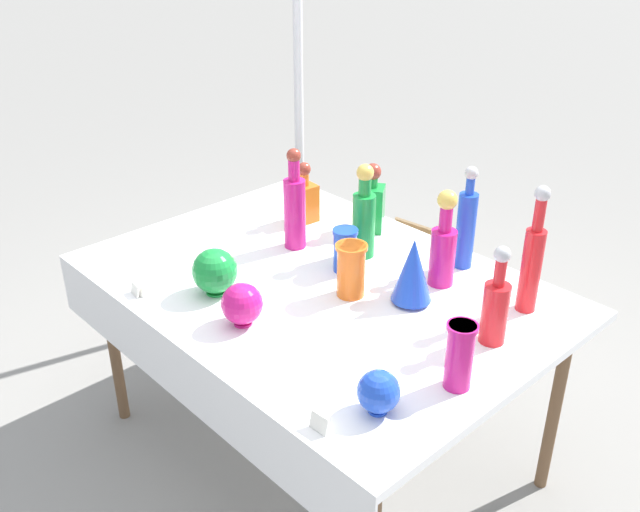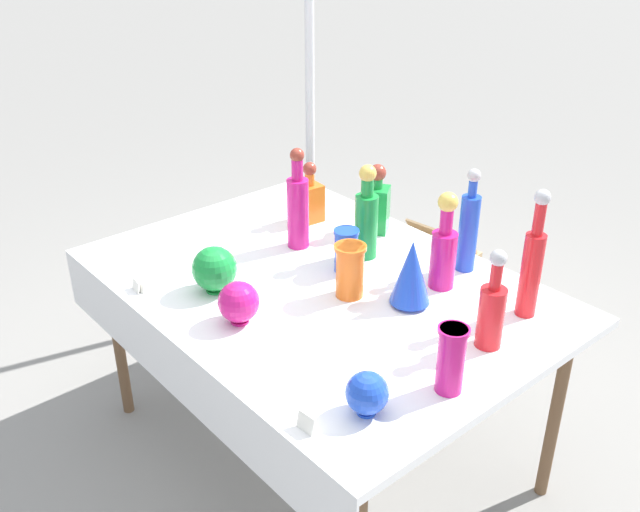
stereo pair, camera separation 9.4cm
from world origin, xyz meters
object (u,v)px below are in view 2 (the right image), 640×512
(fluted_vase_0, at_px, (411,272))
(round_bowl_1, at_px, (367,393))
(tall_bottle_1, at_px, (366,218))
(tall_bottle_4, at_px, (468,228))
(slender_vase_1, at_px, (350,269))
(slender_vase_2, at_px, (451,358))
(tall_bottle_2, at_px, (532,264))
(square_decanter_0, at_px, (310,198))
(slender_vase_0, at_px, (346,249))
(tall_bottle_5, at_px, (492,310))
(cardboard_box_behind_left, at_px, (426,281))
(square_decanter_1, at_px, (376,203))
(tall_bottle_3, at_px, (298,207))
(canopy_pole, at_px, (310,114))
(round_bowl_2, at_px, (239,302))
(tall_bottle_0, at_px, (444,248))
(round_bowl_0, at_px, (214,269))

(fluted_vase_0, relative_size, round_bowl_1, 1.88)
(tall_bottle_1, bearing_deg, tall_bottle_4, 33.73)
(slender_vase_1, relative_size, slender_vase_2, 0.93)
(tall_bottle_2, xyz_separation_m, square_decanter_0, (-1.00, -0.07, -0.08))
(tall_bottle_4, height_order, slender_vase_0, tall_bottle_4)
(tall_bottle_1, height_order, tall_bottle_4, tall_bottle_4)
(tall_bottle_5, height_order, slender_vase_1, tall_bottle_5)
(tall_bottle_1, xyz_separation_m, tall_bottle_5, (0.65, -0.12, -0.03))
(slender_vase_0, xyz_separation_m, cardboard_box_behind_left, (-0.41, 0.94, -0.66))
(square_decanter_1, distance_m, slender_vase_2, 1.01)
(tall_bottle_3, relative_size, square_decanter_0, 1.55)
(tall_bottle_4, bearing_deg, cardboard_box_behind_left, 138.01)
(round_bowl_1, distance_m, canopy_pole, 1.92)
(tall_bottle_3, height_order, cardboard_box_behind_left, tall_bottle_3)
(tall_bottle_2, xyz_separation_m, slender_vase_1, (-0.45, -0.35, -0.08))
(canopy_pole, bearing_deg, tall_bottle_4, -13.81)
(tall_bottle_5, height_order, cardboard_box_behind_left, tall_bottle_5)
(tall_bottle_1, xyz_separation_m, tall_bottle_2, (0.62, 0.11, 0.03))
(tall_bottle_1, height_order, tall_bottle_2, tall_bottle_2)
(square_decanter_0, height_order, canopy_pole, canopy_pole)
(tall_bottle_5, height_order, slender_vase_2, tall_bottle_5)
(round_bowl_2, xyz_separation_m, cardboard_box_behind_left, (-0.44, 1.42, -0.64))
(tall_bottle_4, relative_size, slender_vase_2, 1.90)
(tall_bottle_2, distance_m, square_decanter_1, 0.76)
(square_decanter_0, height_order, cardboard_box_behind_left, square_decanter_0)
(tall_bottle_2, bearing_deg, slender_vase_0, -157.49)
(square_decanter_1, height_order, slender_vase_0, square_decanter_1)
(square_decanter_1, bearing_deg, tall_bottle_4, 2.69)
(tall_bottle_0, height_order, slender_vase_0, tall_bottle_0)
(tall_bottle_3, xyz_separation_m, round_bowl_0, (0.08, -0.43, -0.08))
(tall_bottle_0, xyz_separation_m, slender_vase_1, (-0.16, -0.28, -0.04))
(square_decanter_1, distance_m, slender_vase_0, 0.35)
(round_bowl_0, distance_m, cardboard_box_behind_left, 1.53)
(tall_bottle_5, height_order, round_bowl_0, tall_bottle_5)
(tall_bottle_5, xyz_separation_m, canopy_pole, (-1.57, 0.62, 0.11))
(tall_bottle_1, relative_size, slender_vase_1, 1.92)
(round_bowl_1, bearing_deg, fluted_vase_0, 121.77)
(tall_bottle_5, xyz_separation_m, round_bowl_0, (-0.80, -0.44, -0.04))
(slender_vase_1, xyz_separation_m, fluted_vase_0, (0.17, 0.11, 0.02))
(round_bowl_1, bearing_deg, tall_bottle_4, 112.58)
(square_decanter_0, relative_size, slender_vase_2, 1.25)
(tall_bottle_5, bearing_deg, slender_vase_1, -166.32)
(tall_bottle_2, relative_size, square_decanter_1, 1.54)
(tall_bottle_4, distance_m, slender_vase_0, 0.43)
(tall_bottle_3, height_order, slender_vase_1, tall_bottle_3)
(cardboard_box_behind_left, bearing_deg, tall_bottle_4, -41.99)
(slender_vase_0, bearing_deg, square_decanter_0, 156.57)
(tall_bottle_3, xyz_separation_m, square_decanter_0, (-0.15, 0.18, -0.06))
(tall_bottle_0, bearing_deg, slender_vase_2, -47.13)
(tall_bottle_5, height_order, square_decanter_0, tall_bottle_5)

